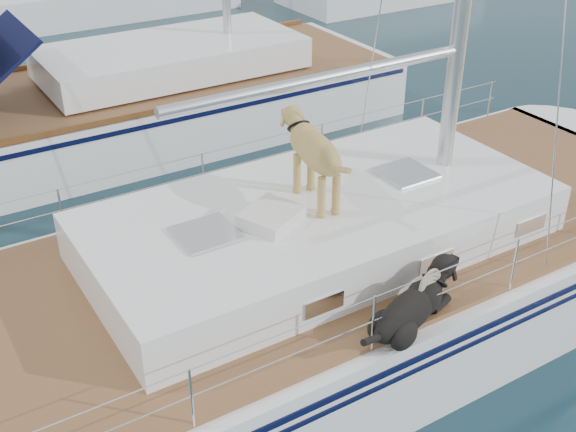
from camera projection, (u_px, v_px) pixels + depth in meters
ground at (261, 352)px, 8.47m from camera, size 120.00×120.00×0.00m
main_sailboat at (267, 303)px, 8.17m from camera, size 12.00×4.00×14.01m
neighbor_sailboat at (121, 109)px, 13.45m from camera, size 11.00×3.50×13.30m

